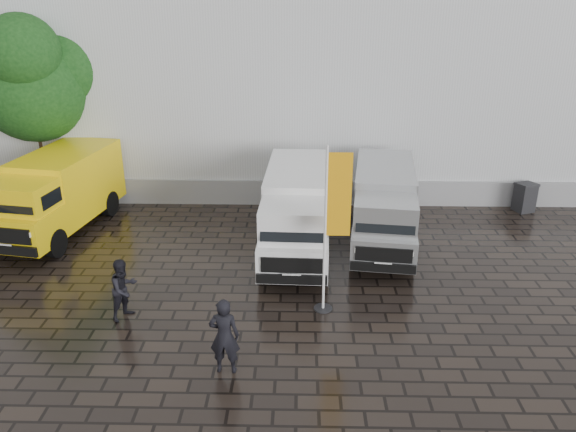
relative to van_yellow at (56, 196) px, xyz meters
name	(u,v)px	position (x,y,z in m)	size (l,w,h in m)	color
ground	(315,312)	(8.88, -5.14, -1.34)	(120.00, 120.00, 0.00)	black
exhibition_hall	(351,31)	(10.88, 10.86, 4.66)	(44.00, 16.00, 12.00)	silver
hall_plinth	(361,193)	(10.88, 2.81, -0.84)	(44.00, 0.15, 1.00)	gray
van_yellow	(56,196)	(0.00, 0.00, 0.00)	(2.23, 5.79, 2.67)	yellow
van_white	(297,214)	(8.37, -1.40, -0.03)	(2.01, 6.02, 2.61)	white
van_silver	(384,209)	(11.24, -0.75, -0.09)	(1.92, 5.75, 2.49)	#B0B2B5
flagpole	(332,224)	(9.29, -4.98, 1.18)	(0.88, 0.50, 4.56)	black
tree	(32,78)	(-1.71, 3.27, 3.50)	(4.20, 4.24, 7.54)	black
wheelie_bin	(525,197)	(17.10, 2.31, -0.77)	(0.68, 0.68, 1.13)	black
person_front	(224,336)	(6.82, -7.65, -0.41)	(0.68, 0.44, 1.86)	black
person_tent	(124,289)	(3.93, -5.46, -0.51)	(0.81, 0.63, 1.66)	black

